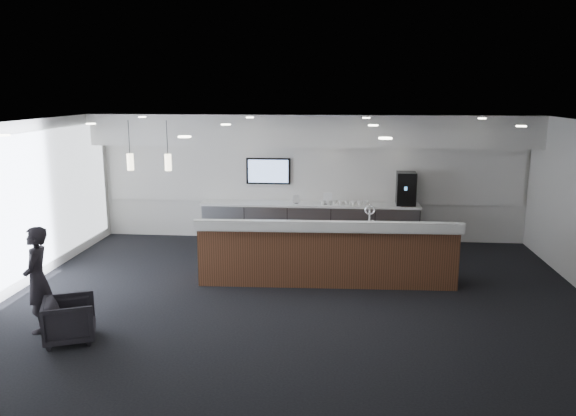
# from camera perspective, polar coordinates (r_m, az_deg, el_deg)

# --- Properties ---
(ground) EXTENTS (10.00, 10.00, 0.00)m
(ground) POSITION_cam_1_polar(r_m,az_deg,el_deg) (9.83, 1.02, -9.11)
(ground) COLOR black
(ground) RESTS_ON ground
(ceiling) EXTENTS (10.00, 8.00, 0.02)m
(ceiling) POSITION_cam_1_polar(r_m,az_deg,el_deg) (9.20, 1.09, 8.62)
(ceiling) COLOR black
(ceiling) RESTS_ON back_wall
(back_wall) EXTENTS (10.00, 0.02, 3.00)m
(back_wall) POSITION_cam_1_polar(r_m,az_deg,el_deg) (13.33, 2.32, 3.13)
(back_wall) COLOR silver
(back_wall) RESTS_ON ground
(left_wall) EXTENTS (0.02, 8.00, 3.00)m
(left_wall) POSITION_cam_1_polar(r_m,az_deg,el_deg) (10.96, -26.02, 0.02)
(left_wall) COLOR silver
(left_wall) RESTS_ON ground
(soffit_bulkhead) EXTENTS (10.00, 0.90, 0.70)m
(soffit_bulkhead) POSITION_cam_1_polar(r_m,az_deg,el_deg) (12.75, 2.26, 7.94)
(soffit_bulkhead) COLOR silver
(soffit_bulkhead) RESTS_ON back_wall
(alcove_panel) EXTENTS (9.80, 0.06, 1.40)m
(alcove_panel) POSITION_cam_1_polar(r_m,az_deg,el_deg) (13.28, 2.32, 3.54)
(alcove_panel) COLOR silver
(alcove_panel) RESTS_ON back_wall
(window_blinds_wall) EXTENTS (0.04, 7.36, 2.55)m
(window_blinds_wall) POSITION_cam_1_polar(r_m,az_deg,el_deg) (10.94, -25.84, 0.02)
(window_blinds_wall) COLOR white
(window_blinds_wall) RESTS_ON left_wall
(back_credenza) EXTENTS (5.06, 0.66, 0.95)m
(back_credenza) POSITION_cam_1_polar(r_m,az_deg,el_deg) (13.17, 2.20, -1.51)
(back_credenza) COLOR #919399
(back_credenza) RESTS_ON ground
(wall_tv) EXTENTS (1.05, 0.08, 0.62)m
(wall_tv) POSITION_cam_1_polar(r_m,az_deg,el_deg) (13.30, -2.01, 3.77)
(wall_tv) COLOR black
(wall_tv) RESTS_ON back_wall
(pendant_left) EXTENTS (0.12, 0.12, 0.30)m
(pendant_left) POSITION_cam_1_polar(r_m,az_deg,el_deg) (10.50, -11.83, 4.66)
(pendant_left) COLOR #F9ECC2
(pendant_left) RESTS_ON ceiling
(pendant_right) EXTENTS (0.12, 0.12, 0.30)m
(pendant_right) POSITION_cam_1_polar(r_m,az_deg,el_deg) (10.72, -15.42, 4.64)
(pendant_right) COLOR #F9ECC2
(pendant_right) RESTS_ON ceiling
(ceiling_can_lights) EXTENTS (7.00, 5.00, 0.02)m
(ceiling_can_lights) POSITION_cam_1_polar(r_m,az_deg,el_deg) (9.20, 1.09, 8.44)
(ceiling_can_lights) COLOR white
(ceiling_can_lights) RESTS_ON ceiling
(service_counter) EXTENTS (4.79, 0.96, 1.49)m
(service_counter) POSITION_cam_1_polar(r_m,az_deg,el_deg) (10.41, 3.95, -4.58)
(service_counter) COLOR #482B18
(service_counter) RESTS_ON ground
(coffee_machine) EXTENTS (0.44, 0.57, 0.75)m
(coffee_machine) POSITION_cam_1_polar(r_m,az_deg,el_deg) (13.09, 11.90, 1.95)
(coffee_machine) COLOR black
(coffee_machine) RESTS_ON back_credenza
(info_sign_left) EXTENTS (0.14, 0.06, 0.20)m
(info_sign_left) POSITION_cam_1_polar(r_m,az_deg,el_deg) (13.00, 0.80, 0.91)
(info_sign_left) COLOR white
(info_sign_left) RESTS_ON back_credenza
(info_sign_right) EXTENTS (0.20, 0.03, 0.27)m
(info_sign_right) POSITION_cam_1_polar(r_m,az_deg,el_deg) (12.92, 4.05, 0.96)
(info_sign_right) COLOR white
(info_sign_right) RESTS_ON back_credenza
(armchair) EXTENTS (0.90, 0.89, 0.63)m
(armchair) POSITION_cam_1_polar(r_m,az_deg,el_deg) (8.72, -21.29, -10.53)
(armchair) COLOR black
(armchair) RESTS_ON ground
(lounge_guest) EXTENTS (0.50, 0.65, 1.59)m
(lounge_guest) POSITION_cam_1_polar(r_m,az_deg,el_deg) (9.10, -24.12, -6.63)
(lounge_guest) COLOR black
(lounge_guest) RESTS_ON ground
(cup_0) EXTENTS (0.11, 0.11, 0.10)m
(cup_0) POSITION_cam_1_polar(r_m,az_deg,el_deg) (12.93, 7.89, 0.52)
(cup_0) COLOR white
(cup_0) RESTS_ON back_credenza
(cup_1) EXTENTS (0.15, 0.15, 0.10)m
(cup_1) POSITION_cam_1_polar(r_m,az_deg,el_deg) (12.92, 7.27, 0.53)
(cup_1) COLOR white
(cup_1) RESTS_ON back_credenza
(cup_2) EXTENTS (0.14, 0.14, 0.10)m
(cup_2) POSITION_cam_1_polar(r_m,az_deg,el_deg) (12.92, 6.65, 0.54)
(cup_2) COLOR white
(cup_2) RESTS_ON back_credenza
(cup_3) EXTENTS (0.14, 0.14, 0.10)m
(cup_3) POSITION_cam_1_polar(r_m,az_deg,el_deg) (12.92, 6.03, 0.55)
(cup_3) COLOR white
(cup_3) RESTS_ON back_credenza
(cup_4) EXTENTS (0.15, 0.15, 0.10)m
(cup_4) POSITION_cam_1_polar(r_m,az_deg,el_deg) (12.92, 5.41, 0.56)
(cup_4) COLOR white
(cup_4) RESTS_ON back_credenza
(cup_5) EXTENTS (0.12, 0.12, 0.10)m
(cup_5) POSITION_cam_1_polar(r_m,az_deg,el_deg) (12.92, 4.79, 0.57)
(cup_5) COLOR white
(cup_5) RESTS_ON back_credenza
(cup_6) EXTENTS (0.15, 0.15, 0.10)m
(cup_6) POSITION_cam_1_polar(r_m,az_deg,el_deg) (12.92, 4.17, 0.59)
(cup_6) COLOR white
(cup_6) RESTS_ON back_credenza
(cup_7) EXTENTS (0.13, 0.13, 0.10)m
(cup_7) POSITION_cam_1_polar(r_m,az_deg,el_deg) (12.92, 3.55, 0.60)
(cup_7) COLOR white
(cup_7) RESTS_ON back_credenza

